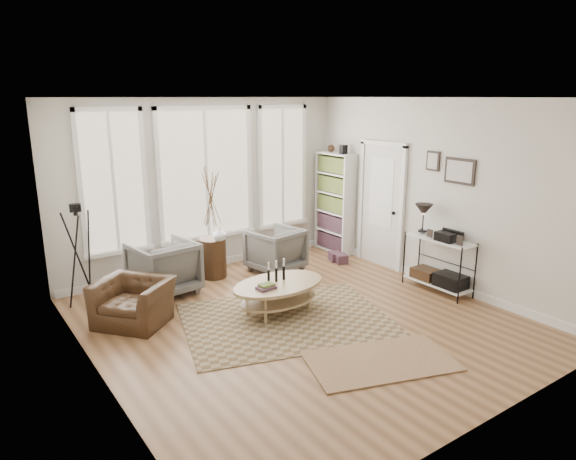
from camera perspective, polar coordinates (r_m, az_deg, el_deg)
room at (r=6.55m, az=1.59°, el=1.49°), size 5.50×5.54×2.90m
bay_window at (r=8.77m, az=-9.07°, el=5.89°), size 4.14×0.12×2.24m
door at (r=9.09m, az=10.33°, el=3.02°), size 0.09×1.06×2.22m
bookcase at (r=9.80m, az=5.28°, el=3.05°), size 0.31×0.85×2.06m
low_shelf at (r=8.17m, az=16.36°, el=-3.08°), size 0.38×1.08×1.30m
wall_art at (r=8.05m, az=17.80°, el=6.53°), size 0.04×0.88×0.44m
rug_main at (r=7.00m, az=-0.21°, el=-9.92°), size 3.15×2.70×0.01m
rug_runner at (r=6.08m, az=10.25°, el=-14.11°), size 1.85×1.39×0.01m
coffee_table at (r=7.11m, az=-1.10°, el=-6.61°), size 1.42×0.95×0.63m
armchair_left at (r=7.99m, az=-13.68°, el=-4.07°), size 0.98×1.00×0.82m
armchair_right at (r=8.77m, az=-1.42°, el=-2.20°), size 0.94×0.95×0.75m
side_table at (r=8.43m, az=-8.45°, el=0.52°), size 0.44×0.44×1.83m
vase at (r=8.34m, az=-7.63°, el=-0.42°), size 0.24×0.24×0.23m
accent_chair at (r=7.10m, az=-16.81°, el=-7.68°), size 1.20×1.19×0.59m
tripod_camera at (r=7.73m, az=-22.04°, el=-3.19°), size 0.53×0.53×1.50m
book_stack_near at (r=9.42m, az=5.27°, el=-2.94°), size 0.27×0.30×0.16m
book_stack_far at (r=9.31m, az=5.89°, el=-3.17°), size 0.27×0.30×0.16m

